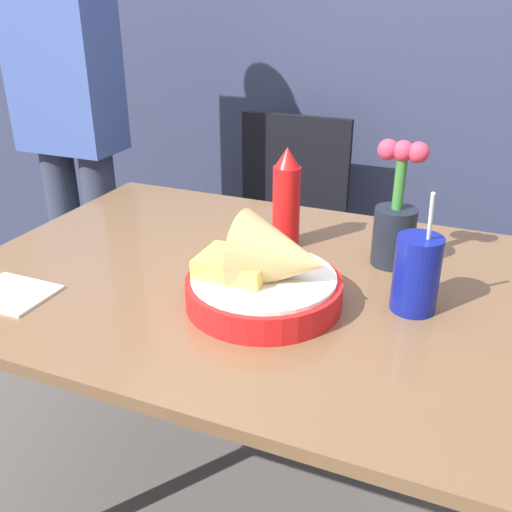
{
  "coord_description": "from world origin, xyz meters",
  "views": [
    {
      "loc": [
        0.45,
        -0.98,
        1.29
      ],
      "look_at": [
        0.05,
        -0.03,
        0.81
      ],
      "focal_mm": 40.0,
      "sensor_mm": 36.0,
      "label": 1
    }
  ],
  "objects_px": {
    "person_standing": "(67,99)",
    "food_basket": "(270,275)",
    "flower_vase": "(396,220)",
    "drink_cup": "(416,276)",
    "chair_far_window": "(285,223)",
    "ketchup_bottle": "(286,199)"
  },
  "relations": [
    {
      "from": "ketchup_bottle",
      "to": "chair_far_window",
      "type": "bearing_deg",
      "value": 109.78
    },
    {
      "from": "person_standing",
      "to": "food_basket",
      "type": "bearing_deg",
      "value": -32.37
    },
    {
      "from": "chair_far_window",
      "to": "ketchup_bottle",
      "type": "height_order",
      "value": "ketchup_bottle"
    },
    {
      "from": "food_basket",
      "to": "flower_vase",
      "type": "relative_size",
      "value": 1.09
    },
    {
      "from": "chair_far_window",
      "to": "food_basket",
      "type": "relative_size",
      "value": 3.03
    },
    {
      "from": "drink_cup",
      "to": "flower_vase",
      "type": "xyz_separation_m",
      "value": [
        -0.07,
        0.18,
        0.03
      ]
    },
    {
      "from": "flower_vase",
      "to": "person_standing",
      "type": "distance_m",
      "value": 1.14
    },
    {
      "from": "food_basket",
      "to": "ketchup_bottle",
      "type": "relative_size",
      "value": 1.27
    },
    {
      "from": "flower_vase",
      "to": "person_standing",
      "type": "bearing_deg",
      "value": 164.2
    },
    {
      "from": "chair_far_window",
      "to": "drink_cup",
      "type": "height_order",
      "value": "drink_cup"
    },
    {
      "from": "food_basket",
      "to": "person_standing",
      "type": "height_order",
      "value": "person_standing"
    },
    {
      "from": "food_basket",
      "to": "ketchup_bottle",
      "type": "bearing_deg",
      "value": 104.17
    },
    {
      "from": "ketchup_bottle",
      "to": "drink_cup",
      "type": "height_order",
      "value": "drink_cup"
    },
    {
      "from": "chair_far_window",
      "to": "person_standing",
      "type": "distance_m",
      "value": 0.83
    },
    {
      "from": "chair_far_window",
      "to": "person_standing",
      "type": "height_order",
      "value": "person_standing"
    },
    {
      "from": "flower_vase",
      "to": "person_standing",
      "type": "height_order",
      "value": "person_standing"
    },
    {
      "from": "drink_cup",
      "to": "flower_vase",
      "type": "relative_size",
      "value": 0.89
    },
    {
      "from": "chair_far_window",
      "to": "food_basket",
      "type": "height_order",
      "value": "food_basket"
    },
    {
      "from": "food_basket",
      "to": "ketchup_bottle",
      "type": "distance_m",
      "value": 0.29
    },
    {
      "from": "drink_cup",
      "to": "flower_vase",
      "type": "bearing_deg",
      "value": 112.15
    },
    {
      "from": "chair_far_window",
      "to": "drink_cup",
      "type": "bearing_deg",
      "value": -56.41
    },
    {
      "from": "food_basket",
      "to": "flower_vase",
      "type": "distance_m",
      "value": 0.33
    }
  ]
}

